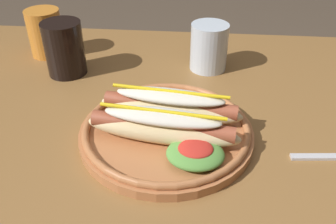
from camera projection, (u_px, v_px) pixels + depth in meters
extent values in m
cube|color=olive|center=(174.00, 129.00, 0.66)|extent=(1.43, 0.83, 0.04)
cylinder|color=#B77042|center=(166.00, 133.00, 0.61)|extent=(0.29, 0.29, 0.02)
torus|color=#B77042|center=(166.00, 127.00, 0.60)|extent=(0.28, 0.28, 0.01)
ellipsoid|color=beige|center=(162.00, 130.00, 0.57)|extent=(0.25, 0.08, 0.04)
cylinder|color=#9E4C33|center=(162.00, 126.00, 0.57)|extent=(0.23, 0.05, 0.03)
ellipsoid|color=silver|center=(162.00, 117.00, 0.55)|extent=(0.19, 0.06, 0.02)
cylinder|color=yellow|center=(162.00, 111.00, 0.55)|extent=(0.20, 0.03, 0.01)
ellipsoid|color=beige|center=(170.00, 109.00, 0.62)|extent=(0.25, 0.08, 0.04)
cylinder|color=#9E4C33|center=(170.00, 105.00, 0.61)|extent=(0.23, 0.05, 0.03)
ellipsoid|color=silver|center=(170.00, 96.00, 0.60)|extent=(0.19, 0.06, 0.02)
cylinder|color=yellow|center=(170.00, 91.00, 0.60)|extent=(0.20, 0.03, 0.01)
ellipsoid|color=#5B9942|center=(195.00, 154.00, 0.54)|extent=(0.09, 0.07, 0.02)
ellipsoid|color=red|center=(196.00, 149.00, 0.53)|extent=(0.05, 0.04, 0.01)
cube|color=silver|center=(318.00, 157.00, 0.57)|extent=(0.09, 0.02, 0.00)
cylinder|color=black|center=(64.00, 48.00, 0.77)|extent=(0.08, 0.08, 0.11)
cylinder|color=silver|center=(209.00, 47.00, 0.79)|extent=(0.08, 0.08, 0.10)
cylinder|color=orange|center=(45.00, 33.00, 0.85)|extent=(0.08, 0.08, 0.11)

